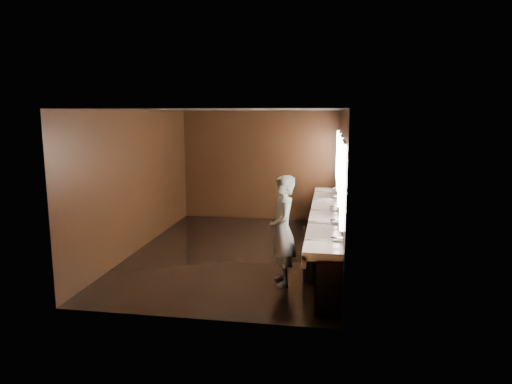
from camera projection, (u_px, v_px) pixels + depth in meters
floor at (236, 252)px, 9.08m from camera, size 6.00×6.00×0.00m
ceiling at (235, 110)px, 8.60m from camera, size 4.00×6.00×0.02m
wall_back at (259, 165)px, 11.76m from camera, size 4.00×0.02×2.80m
wall_front at (189, 218)px, 5.92m from camera, size 4.00×0.02×2.80m
wall_left at (138, 181)px, 9.15m from camera, size 0.02×6.00×2.80m
wall_right at (341, 186)px, 8.52m from camera, size 0.02×6.00×2.80m
sink_counter at (328, 232)px, 8.71m from camera, size 0.55×5.40×1.01m
mirror_band at (340, 167)px, 8.47m from camera, size 0.06×5.03×1.15m
person at (283, 231)px, 7.28m from camera, size 0.58×0.74×1.78m
trash_bin at (314, 265)px, 7.48m from camera, size 0.44×0.44×0.55m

